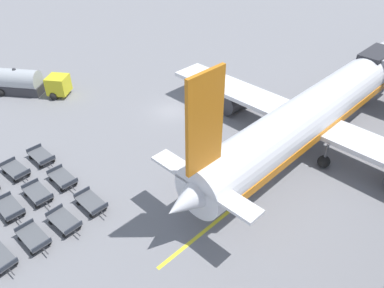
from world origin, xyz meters
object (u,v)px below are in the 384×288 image
baggage_dolly_row_far_col_a (41,156)px  fuel_tanker_primary (25,83)px  baggage_dolly_row_mid_a_col_b (9,208)px  airplane (316,111)px  baggage_dolly_row_far_col_c (91,203)px  baggage_dolly_row_far_col_b (63,178)px  baggage_dolly_row_mid_b_col_b (38,194)px  baggage_dolly_row_mid_b_col_a (16,170)px  baggage_dolly_row_mid_b_col_c (64,221)px  baggage_dolly_row_mid_a_col_c (34,238)px

baggage_dolly_row_far_col_a → fuel_tanker_primary: bearing=153.1°
baggage_dolly_row_mid_a_col_b → airplane: bearing=59.2°
baggage_dolly_row_far_col_a → baggage_dolly_row_far_col_c: same height
baggage_dolly_row_far_col_b → baggage_dolly_row_mid_b_col_b: bearing=-89.8°
baggage_dolly_row_mid_b_col_a → baggage_dolly_row_mid_b_col_c: 8.45m
airplane → baggage_dolly_row_far_col_c: bearing=-116.5°
baggage_dolly_row_mid_a_col_c → fuel_tanker_primary: bearing=149.2°
baggage_dolly_row_mid_b_col_b → baggage_dolly_row_far_col_a: same height
baggage_dolly_row_mid_a_col_b → baggage_dolly_row_far_col_a: (-3.89, 5.38, 0.00)m
baggage_dolly_row_mid_a_col_b → baggage_dolly_row_mid_b_col_a: same height
fuel_tanker_primary → baggage_dolly_row_mid_b_col_c: (21.46, -10.20, -0.88)m
baggage_dolly_row_mid_a_col_c → baggage_dolly_row_mid_b_col_a: 8.64m
fuel_tanker_primary → baggage_dolly_row_far_col_c: 22.82m
baggage_dolly_row_mid_a_col_c → baggage_dolly_row_mid_b_col_c: 2.36m
fuel_tanker_primary → baggage_dolly_row_mid_b_col_a: size_ratio=2.66×
baggage_dolly_row_far_col_b → baggage_dolly_row_mid_a_col_b: bearing=-93.5°
baggage_dolly_row_mid_b_col_a → baggage_dolly_row_far_col_a: (0.01, 2.56, 0.00)m
baggage_dolly_row_mid_a_col_b → baggage_dolly_row_mid_a_col_c: size_ratio=1.00×
airplane → baggage_dolly_row_mid_a_col_c: bearing=-112.6°
baggage_dolly_row_mid_b_col_b → baggage_dolly_row_mid_b_col_c: size_ratio=1.01×
baggage_dolly_row_mid_b_col_a → baggage_dolly_row_far_col_a: 2.56m
airplane → baggage_dolly_row_mid_b_col_b: (-13.92, -21.54, -2.90)m
baggage_dolly_row_mid_b_col_c → fuel_tanker_primary: bearing=154.6°
fuel_tanker_primary → baggage_dolly_row_far_col_a: (13.08, -6.65, -0.88)m
baggage_dolly_row_mid_a_col_c → baggage_dolly_row_mid_b_col_a: bearing=157.5°
fuel_tanker_primary → baggage_dolly_row_far_col_c: bearing=-19.7°
baggage_dolly_row_mid_a_col_c → baggage_dolly_row_mid_b_col_a: (-7.98, 3.31, 0.00)m
fuel_tanker_primary → airplane: bearing=20.8°
airplane → baggage_dolly_row_mid_b_col_c: size_ratio=11.15×
fuel_tanker_primary → baggage_dolly_row_mid_b_col_b: fuel_tanker_primary is taller
baggage_dolly_row_mid_a_col_b → baggage_dolly_row_mid_b_col_a: 4.81m
baggage_dolly_row_mid_b_col_c → baggage_dolly_row_far_col_b: (-4.20, 2.89, 0.00)m
baggage_dolly_row_mid_a_col_c → baggage_dolly_row_far_col_b: bearing=126.0°
baggage_dolly_row_mid_a_col_c → baggage_dolly_row_far_col_b: same height
baggage_dolly_row_far_col_a → baggage_dolly_row_far_col_b: size_ratio=1.00×
airplane → fuel_tanker_primary: (-31.18, -11.83, -2.02)m
airplane → baggage_dolly_row_mid_b_col_a: (-18.11, -21.04, -2.90)m
baggage_dolly_row_mid_a_col_b → baggage_dolly_row_mid_b_col_a: bearing=144.1°
airplane → baggage_dolly_row_mid_a_col_b: size_ratio=11.07×
baggage_dolly_row_mid_b_col_b → airplane: bearing=57.1°
baggage_dolly_row_far_col_c → baggage_dolly_row_far_col_b: bearing=175.1°
baggage_dolly_row_mid_a_col_b → baggage_dolly_row_far_col_a: 6.64m
baggage_dolly_row_mid_a_col_c → baggage_dolly_row_far_col_b: (-3.79, 5.21, 0.00)m
fuel_tanker_primary → baggage_dolly_row_mid_a_col_c: (21.04, -12.52, -0.88)m
baggage_dolly_row_mid_a_col_c → baggage_dolly_row_mid_b_col_b: same height
fuel_tanker_primary → baggage_dolly_row_mid_b_col_c: bearing=-25.4°
fuel_tanker_primary → baggage_dolly_row_mid_a_col_b: size_ratio=2.63×
baggage_dolly_row_far_col_c → baggage_dolly_row_mid_a_col_c: bearing=-95.0°
baggage_dolly_row_far_col_c → baggage_dolly_row_mid_b_col_a: bearing=-169.6°
baggage_dolly_row_mid_b_col_a → baggage_dolly_row_far_col_a: bearing=89.7°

